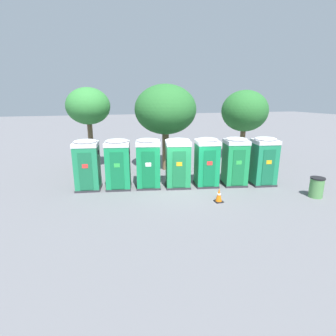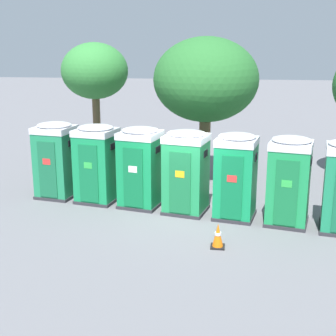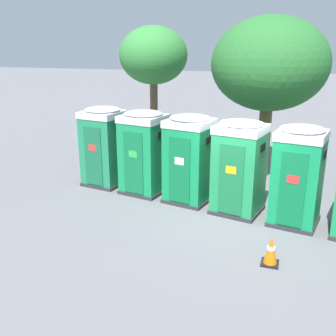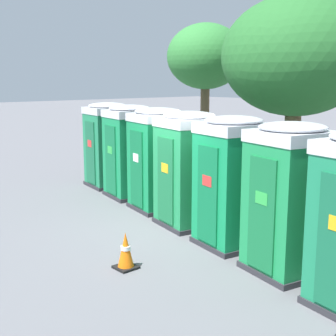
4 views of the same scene
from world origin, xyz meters
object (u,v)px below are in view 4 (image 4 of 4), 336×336
(portapotty_1, at_px, (130,151))
(street_tree_1, at_px, (296,57))
(portapotty_3, at_px, (188,169))
(street_tree_2, at_px, (206,58))
(portapotty_0, at_px, (108,144))
(traffic_cone, at_px, (126,251))
(portapotty_2, at_px, (157,158))
(portapotty_5, at_px, (289,198))
(portapotty_4, at_px, (232,181))

(portapotty_1, relative_size, street_tree_1, 0.48)
(portapotty_3, xyz_separation_m, street_tree_2, (-4.19, 4.82, 2.66))
(portapotty_0, xyz_separation_m, traffic_cone, (5.54, -3.44, -0.97))
(portapotty_0, height_order, portapotty_1, same)
(portapotty_1, distance_m, portapotty_2, 1.52)
(street_tree_2, bearing_deg, traffic_cone, -54.32)
(portapotty_5, relative_size, street_tree_1, 0.48)
(portapotty_1, bearing_deg, street_tree_2, 106.24)
(portapotty_2, height_order, portapotty_3, same)
(traffic_cone, bearing_deg, portapotty_2, 131.62)
(portapotty_4, bearing_deg, portapotty_5, -11.20)
(portapotty_1, bearing_deg, portapotty_4, -11.26)
(portapotty_2, distance_m, portapotty_3, 1.52)
(street_tree_2, bearing_deg, portapotty_0, -93.85)
(portapotty_0, bearing_deg, traffic_cone, -31.81)
(portapotty_3, relative_size, portapotty_4, 1.00)
(portapotty_3, distance_m, street_tree_2, 6.92)
(street_tree_2, bearing_deg, portapotty_1, -73.76)
(street_tree_2, xyz_separation_m, traffic_cone, (5.27, -7.35, -3.64))
(portapotty_3, height_order, traffic_cone, portapotty_3)
(portapotty_2, bearing_deg, portapotty_4, -11.83)
(portapotty_0, height_order, portapotty_3, same)
(portapotty_0, xyz_separation_m, portapotty_5, (7.43, -1.47, 0.00))
(portapotty_4, height_order, street_tree_1, street_tree_1)
(portapotty_3, xyz_separation_m, portapotty_4, (1.49, -0.27, 0.00))
(portapotty_1, bearing_deg, portapotty_0, 168.99)
(portapotty_0, distance_m, portapotty_4, 6.06)
(portapotty_2, bearing_deg, street_tree_2, 121.30)
(portapotty_2, xyz_separation_m, portapotty_4, (2.97, -0.62, 0.00))
(portapotty_2, relative_size, street_tree_2, 0.50)
(portapotty_3, bearing_deg, portapotty_2, 166.48)
(portapotty_2, height_order, portapotty_5, same)
(street_tree_2, distance_m, traffic_cone, 9.75)
(portapotty_5, distance_m, street_tree_2, 9.35)
(portapotty_4, bearing_deg, street_tree_2, 138.16)
(portapotty_0, bearing_deg, portapotty_4, -11.19)
(portapotty_1, bearing_deg, portapotty_2, -10.10)
(portapotty_2, relative_size, portapotty_3, 1.00)
(portapotty_1, xyz_separation_m, traffic_cone, (4.05, -3.15, -0.97))
(portapotty_0, distance_m, street_tree_1, 5.95)
(street_tree_1, bearing_deg, portapotty_4, -72.54)
(portapotty_2, relative_size, portapotty_5, 1.00)
(portapotty_0, height_order, portapotty_5, same)
(portapotty_0, height_order, portapotty_2, same)
(portapotty_3, bearing_deg, traffic_cone, -66.77)
(portapotty_2, relative_size, street_tree_1, 0.48)
(portapotty_0, height_order, traffic_cone, portapotty_0)
(portapotty_4, height_order, traffic_cone, portapotty_4)
(portapotty_3, distance_m, street_tree_1, 4.24)
(portapotty_1, relative_size, street_tree_2, 0.50)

